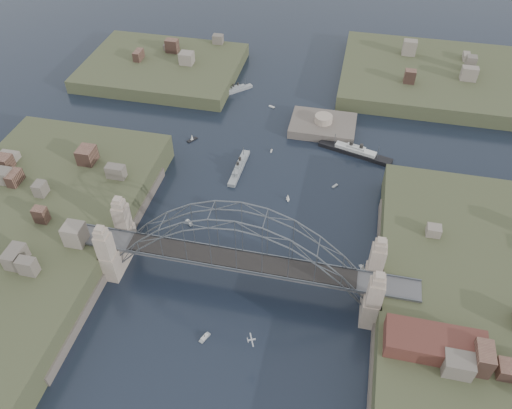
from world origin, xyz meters
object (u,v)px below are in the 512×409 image
at_px(bridge, 239,249).
at_px(ocean_liner, 355,152).
at_px(naval_cruiser_near, 239,168).
at_px(wharf_shed, 435,344).
at_px(naval_cruiser_far, 236,90).
at_px(fort_island, 322,130).

distance_m(bridge, ocean_liner, 64.05).
height_order(naval_cruiser_near, ocean_liner, ocean_liner).
xyz_separation_m(bridge, naval_cruiser_near, (-10.83, 42.64, -11.51)).
bearing_deg(ocean_liner, wharf_shed, -74.49).
bearing_deg(ocean_liner, bridge, -112.31).
bearing_deg(naval_cruiser_far, fort_island, -26.54).
bearing_deg(bridge, naval_cruiser_near, 104.25).
distance_m(wharf_shed, ocean_liner, 75.59).
height_order(bridge, wharf_shed, bridge).
distance_m(bridge, naval_cruiser_near, 45.48).
bearing_deg(naval_cruiser_near, fort_island, 50.16).
bearing_deg(ocean_liner, naval_cruiser_far, 148.15).
xyz_separation_m(bridge, naval_cruiser_far, (-23.12, 87.54, -11.60)).
bearing_deg(fort_island, bridge, -99.73).
relative_size(bridge, wharf_shed, 4.20).
bearing_deg(fort_island, ocean_liner, -44.42).
bearing_deg(naval_cruiser_near, wharf_shed, -45.93).
distance_m(fort_island, wharf_shed, 90.48).
distance_m(naval_cruiser_far, ocean_liner, 55.38).
bearing_deg(ocean_liner, fort_island, 135.58).
relative_size(fort_island, ocean_liner, 0.91).
xyz_separation_m(naval_cruiser_far, ocean_liner, (47.04, -29.23, 0.20)).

